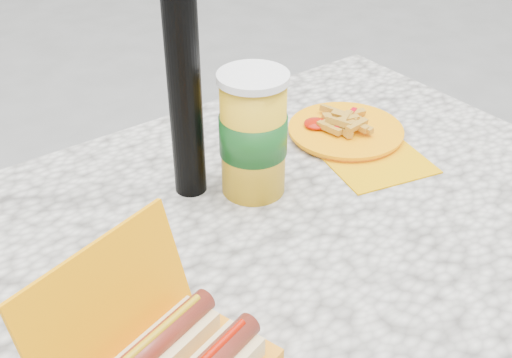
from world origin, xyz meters
TOP-DOWN VIEW (x-y plane):
  - picnic_table at (0.00, 0.00)m, footprint 1.20×0.80m
  - fries_plate at (0.32, 0.13)m, footprint 0.22×0.30m
  - soda_cup at (0.08, 0.10)m, footprint 0.11×0.11m

SIDE VIEW (x-z plane):
  - picnic_table at x=0.00m, z-range 0.27..1.02m
  - fries_plate at x=0.32m, z-range 0.74..0.78m
  - soda_cup at x=0.08m, z-range 0.75..0.95m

